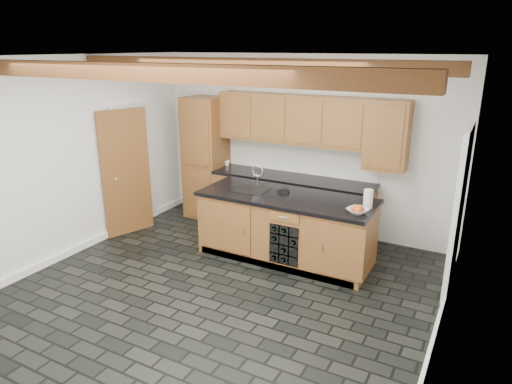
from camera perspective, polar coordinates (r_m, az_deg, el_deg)
ground at (r=5.79m, az=-4.64°, el=-12.38°), size 5.00×5.00×0.00m
room_shell at (r=5.67m, az=-2.84°, el=3.70°), size 5.01×5.00×5.00m
back_cabinetry at (r=7.40m, az=2.13°, el=2.68°), size 3.65×0.62×2.20m
island at (r=6.47m, az=3.76°, el=-4.42°), size 2.48×0.96×0.93m
faucet at (r=6.57m, az=-0.38°, el=0.62°), size 0.45×0.40×0.34m
kitchen_scale at (r=6.47m, az=3.44°, el=0.19°), size 0.17×0.11×0.05m
fruit_bowl at (r=5.78m, az=12.58°, el=-2.32°), size 0.33×0.33×0.06m
fruit_cluster at (r=5.77m, az=12.60°, el=-2.01°), size 0.16×0.17×0.07m
paper_towel at (r=5.97m, az=13.83°, el=-0.84°), size 0.12×0.12×0.24m
mug at (r=7.91m, az=-3.61°, el=3.62°), size 0.10×0.10×0.09m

